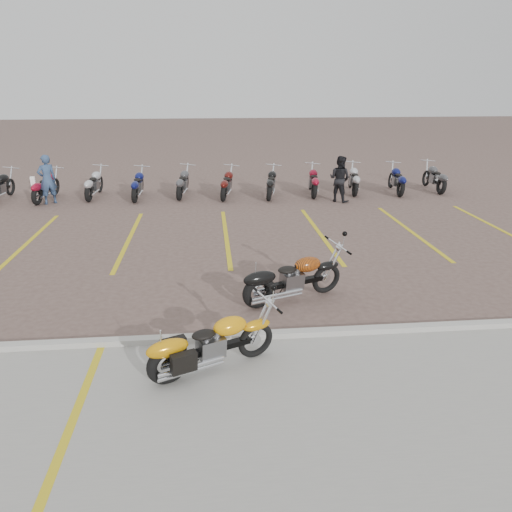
# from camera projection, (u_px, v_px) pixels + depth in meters

# --- Properties ---
(ground) EXTENTS (100.00, 100.00, 0.00)m
(ground) POSITION_uv_depth(u_px,v_px,m) (234.00, 293.00, 10.38)
(ground) COLOR #705850
(ground) RESTS_ON ground
(concrete_apron) EXTENTS (60.00, 5.00, 0.01)m
(concrete_apron) POSITION_uv_depth(u_px,v_px,m) (253.00, 438.00, 6.16)
(concrete_apron) COLOR #9E9B93
(concrete_apron) RESTS_ON ground
(curb) EXTENTS (60.00, 0.18, 0.12)m
(curb) POSITION_uv_depth(u_px,v_px,m) (240.00, 336.00, 8.48)
(curb) COLOR #ADAAA3
(curb) RESTS_ON ground
(parking_stripes) EXTENTS (38.00, 5.50, 0.01)m
(parking_stripes) POSITION_uv_depth(u_px,v_px,m) (226.00, 236.00, 14.13)
(parking_stripes) COLOR gold
(parking_stripes) RESTS_ON ground
(apron_stripe) EXTENTS (0.12, 5.00, 0.00)m
(apron_stripe) POSITION_uv_depth(u_px,v_px,m) (62.00, 450.00, 5.95)
(apron_stripe) COLOR gold
(apron_stripe) RESTS_ON concrete_apron
(yellow_cruiser) EXTENTS (1.94, 0.95, 0.85)m
(yellow_cruiser) POSITION_uv_depth(u_px,v_px,m) (209.00, 346.00, 7.46)
(yellow_cruiser) COLOR black
(yellow_cruiser) RESTS_ON ground
(flame_cruiser) EXTENTS (2.11, 0.90, 0.91)m
(flame_cruiser) POSITION_uv_depth(u_px,v_px,m) (290.00, 280.00, 9.85)
(flame_cruiser) COLOR black
(flame_cruiser) RESTS_ON ground
(person_a) EXTENTS (0.76, 0.70, 1.74)m
(person_a) POSITION_uv_depth(u_px,v_px,m) (47.00, 179.00, 17.55)
(person_a) COLOR navy
(person_a) RESTS_ON ground
(person_b) EXTENTS (1.01, 1.00, 1.65)m
(person_b) POSITION_uv_depth(u_px,v_px,m) (340.00, 179.00, 17.88)
(person_b) COLOR black
(person_b) RESTS_ON ground
(bollard) EXTENTS (0.17, 0.17, 1.00)m
(bollard) POSITION_uv_depth(u_px,v_px,m) (34.00, 191.00, 17.51)
(bollard) COLOR white
(bollard) RESTS_ON ground
(bg_bike_row) EXTENTS (17.35, 2.06, 1.10)m
(bg_bike_row) POSITION_uv_depth(u_px,v_px,m) (226.00, 182.00, 18.80)
(bg_bike_row) COLOR black
(bg_bike_row) RESTS_ON ground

